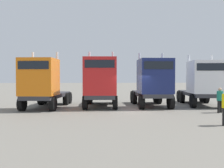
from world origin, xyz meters
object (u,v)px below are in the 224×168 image
semi_truck_navy (153,82)px  semi_truck_white (203,83)px  semi_truck_orange (43,84)px  visitor_with_camera (220,98)px  semi_truck_red (101,82)px

semi_truck_navy → semi_truck_white: semi_truck_navy is taller
semi_truck_orange → semi_truck_navy: 8.48m
visitor_with_camera → semi_truck_navy: bearing=-162.2°
semi_truck_orange → semi_truck_navy: (8.47, 0.32, 0.08)m
semi_truck_navy → semi_truck_red: bearing=-89.3°
semi_truck_orange → semi_truck_red: bearing=102.2°
semi_truck_navy → semi_truck_white: 4.29m
semi_truck_orange → semi_truck_white: (12.74, 0.69, 0.04)m
semi_truck_red → semi_truck_navy: bearing=93.1°
semi_truck_red → visitor_with_camera: (7.84, -3.28, -1.03)m
semi_truck_orange → visitor_with_camera: semi_truck_orange is taller
semi_truck_orange → semi_truck_white: size_ratio=1.00×
semi_truck_orange → semi_truck_red: 4.37m
semi_truck_navy → semi_truck_white: (4.27, 0.37, -0.04)m
semi_truck_navy → visitor_with_camera: size_ratio=3.59×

